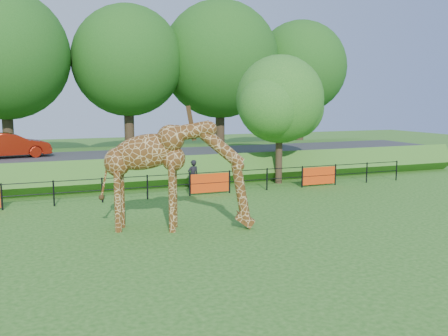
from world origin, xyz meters
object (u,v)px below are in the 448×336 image
Objects in this scene: visitor at (193,176)px; tree_east at (281,103)px; giraffe at (177,175)px; car_red at (11,145)px.

tree_east is (5.13, 0.71, 3.50)m from visitor.
giraffe is 13.26m from car_red.
giraffe is 3.38× the size of visitor.
car_red is at bearing 159.86° from tree_east.
giraffe is 1.34× the size of car_red.
car_red is 14.35m from tree_east.
giraffe is 10.90m from tree_east.
visitor is 6.25m from tree_east.
tree_east is at bearing 63.70° from giraffe.
car_red is (-5.48, 12.07, 0.18)m from giraffe.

